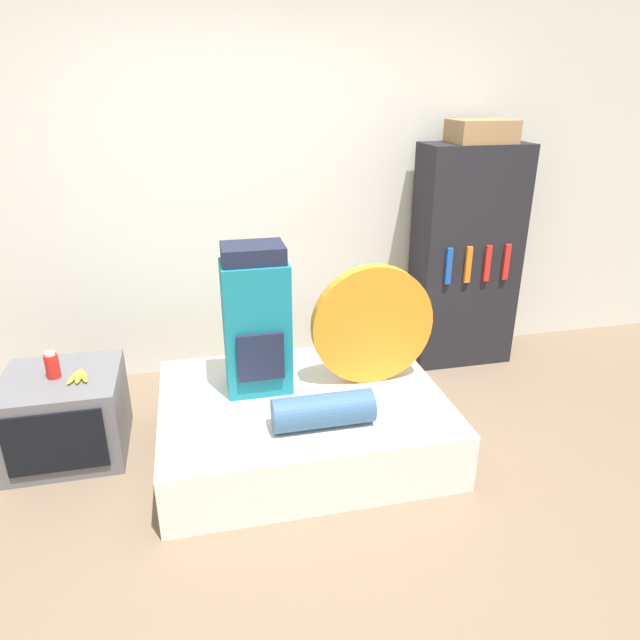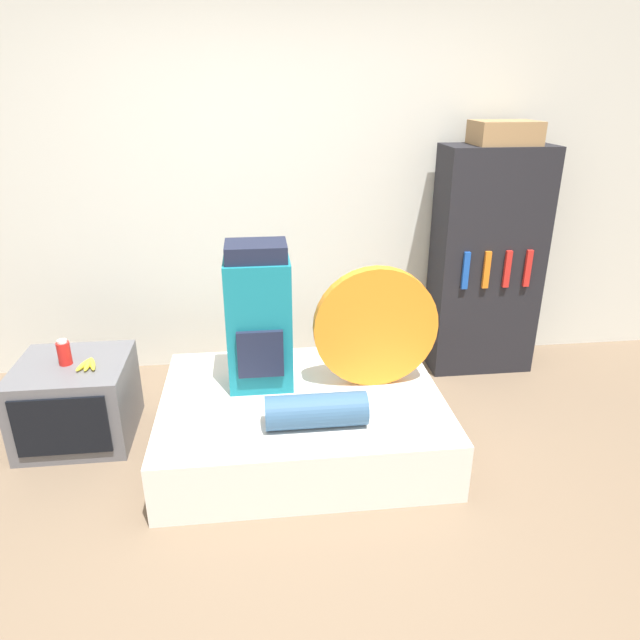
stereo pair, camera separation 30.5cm
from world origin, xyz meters
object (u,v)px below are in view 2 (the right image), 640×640
(backpack, at_px, (259,319))
(television, at_px, (77,401))
(tent_bag, at_px, (376,327))
(sleeping_roll, at_px, (316,411))
(bookshelf, at_px, (486,262))
(cardboard_box, at_px, (505,133))
(canister, at_px, (64,353))

(backpack, relative_size, television, 1.35)
(backpack, distance_m, tent_bag, 0.66)
(tent_bag, distance_m, sleeping_roll, 0.62)
(backpack, bearing_deg, television, 175.33)
(tent_bag, bearing_deg, backpack, 174.65)
(sleeping_roll, distance_m, bookshelf, 1.83)
(television, bearing_deg, cardboard_box, 13.30)
(tent_bag, relative_size, sleeping_roll, 1.36)
(tent_bag, xyz_separation_m, canister, (-1.75, 0.15, -0.13))
(television, xyz_separation_m, bookshelf, (2.68, 0.64, 0.55))
(television, bearing_deg, bookshelf, 13.45)
(tent_bag, bearing_deg, television, 175.07)
(tent_bag, distance_m, television, 1.80)
(television, bearing_deg, backpack, -4.67)
(sleeping_roll, distance_m, television, 1.47)
(bookshelf, distance_m, cardboard_box, 0.87)
(backpack, relative_size, cardboard_box, 2.07)
(tent_bag, height_order, sleeping_roll, tent_bag)
(sleeping_roll, height_order, bookshelf, bookshelf)
(bookshelf, xyz_separation_m, cardboard_box, (0.02, -0.00, 0.87))
(canister, bearing_deg, cardboard_box, 13.17)
(cardboard_box, bearing_deg, canister, -166.83)
(sleeping_roll, bearing_deg, backpack, 119.62)
(canister, distance_m, cardboard_box, 3.01)
(sleeping_roll, relative_size, television, 0.83)
(tent_bag, height_order, television, tent_bag)
(backpack, bearing_deg, canister, 175.30)
(backpack, height_order, cardboard_box, cardboard_box)
(tent_bag, distance_m, bookshelf, 1.24)
(sleeping_roll, distance_m, cardboard_box, 2.19)
(tent_bag, bearing_deg, sleeping_roll, -132.93)
(sleeping_roll, height_order, canister, canister)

